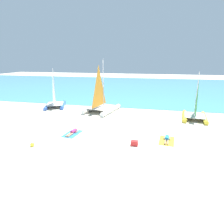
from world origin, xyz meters
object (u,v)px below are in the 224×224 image
sailboat_yellow (195,113)px  towel_right (167,141)px  beach_ball (32,145)px  towel_left (72,134)px  sailboat_blue (55,102)px  sunbather_left (73,132)px  cooler_box (134,143)px  sailboat_white (101,104)px  sunbather_right (167,139)px

sailboat_yellow → towel_right: bearing=-109.1°
beach_ball → towel_left: bearing=58.3°
sailboat_blue → sunbather_left: 10.07m
sailboat_blue → cooler_box: size_ratio=9.87×
sailboat_white → cooler_box: sailboat_white is taller
cooler_box → sailboat_yellow: bearing=55.0°
sailboat_white → sunbather_right: (7.26, -7.06, -0.77)m
sailboat_yellow → sunbather_left: (-10.71, -6.52, -0.59)m
sailboat_white → towel_left: bearing=-81.1°
sailboat_white → towel_left: 7.47m
towel_right → sunbather_right: 0.14m
sailboat_white → beach_ball: sailboat_white is taller
sunbather_left → cooler_box: 5.46m
sailboat_yellow → towel_left: (-10.72, -6.58, -0.72)m
sunbather_left → towel_right: size_ratio=0.83×
sailboat_yellow → beach_ball: size_ratio=16.93×
sailboat_white → towel_right: (7.26, -7.12, -0.90)m
towel_right → cooler_box: cooler_box is taller
towel_right → beach_ball: beach_ball is taller
sailboat_blue → towel_right: size_ratio=2.60×
sunbather_left → sailboat_blue: bearing=133.4°
sailboat_yellow → towel_left: 12.60m
sailboat_blue → beach_ball: size_ratio=17.24×
towel_right → beach_ball: (-9.46, -3.18, 0.14)m
sailboat_yellow → cooler_box: (-5.38, -7.67, -0.54)m
beach_ball → sunbather_right: bearing=18.9°
sunbather_right → cooler_box: bearing=-142.7°
sunbather_left → towel_right: (7.67, 0.22, -0.13)m
towel_right → beach_ball: bearing=-161.4°
sailboat_blue → towel_right: bearing=-51.7°
sailboat_yellow → cooler_box: 9.39m
towel_left → beach_ball: size_ratio=6.64×
sailboat_yellow → sunbather_left: sailboat_yellow is taller
sunbather_right → cooler_box: (-2.34, -1.44, 0.05)m
towel_right → towel_left: bearing=-177.9°
sailboat_yellow → sailboat_white: sailboat_white is taller
sailboat_white → sunbather_left: sailboat_white is taller
sailboat_yellow → towel_right: (-3.05, -6.30, -0.72)m
sailboat_white → sailboat_blue: (-6.46, 0.69, -0.17)m
towel_right → sunbather_left: bearing=-178.4°
beach_ball → sailboat_blue: bearing=111.2°
sunbather_left → towel_right: sunbather_left is taller
sailboat_white → towel_right: sailboat_white is taller
sailboat_white → towel_left: sailboat_white is taller
towel_right → cooler_box: (-2.33, -1.37, 0.17)m
sailboat_white → sunbather_left: size_ratio=3.88×
towel_left → sunbather_right: bearing=2.6°
towel_left → beach_ball: 3.40m
sunbather_left → beach_ball: bearing=-114.8°
sailboat_blue → towel_left: (6.04, -8.09, -0.73)m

